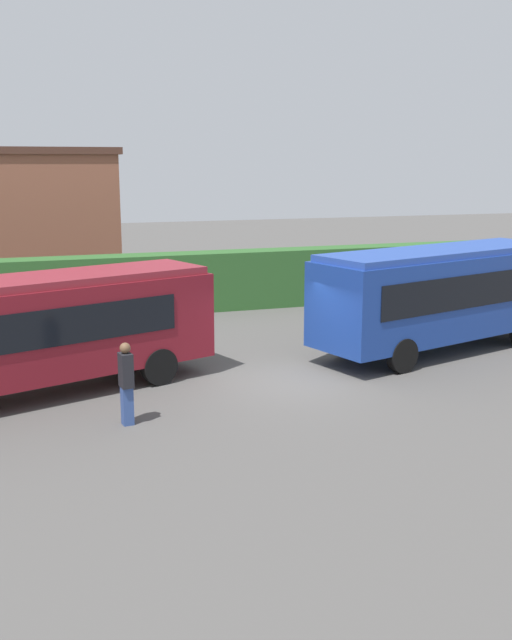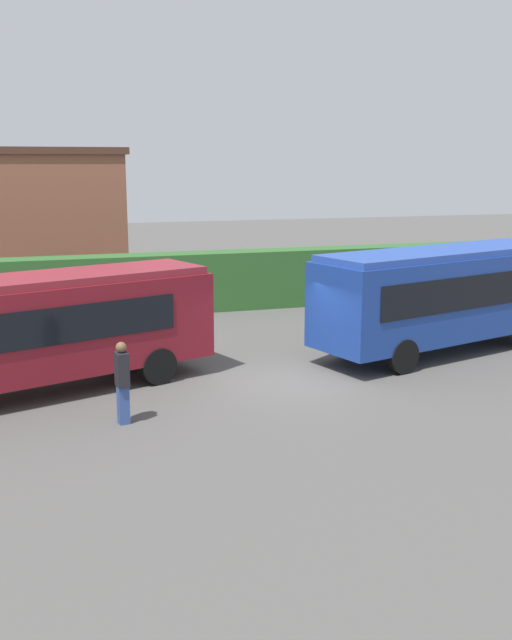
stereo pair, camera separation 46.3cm
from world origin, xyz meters
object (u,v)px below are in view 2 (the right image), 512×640
at_px(bus_maroon, 39,326).
at_px(person_center, 63,323).
at_px(bus_blue, 443,293).
at_px(person_right, 122,380).

xyz_separation_m(bus_maroon, person_center, (0.76, 4.31, -0.84)).
distance_m(bus_blue, person_center, 11.86).
relative_size(bus_maroon, bus_blue, 1.02).
height_order(bus_maroon, person_right, bus_maroon).
height_order(bus_maroon, bus_blue, bus_blue).
bearing_deg(person_right, bus_blue, 11.45).
height_order(bus_maroon, person_center, bus_maroon).
bearing_deg(person_right, person_center, 89.55).
bearing_deg(bus_blue, bus_maroon, 167.25).
bearing_deg(bus_blue, person_right, -176.93).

